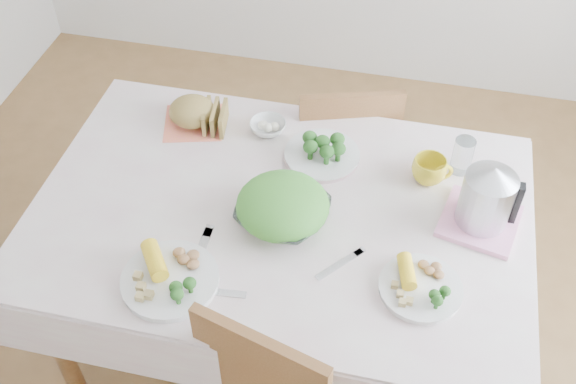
% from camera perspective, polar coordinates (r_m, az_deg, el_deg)
% --- Properties ---
extents(floor, '(3.60, 3.60, 0.00)m').
position_cam_1_polar(floor, '(2.65, -0.53, -12.63)').
color(floor, brown).
rests_on(floor, ground).
extents(dining_table, '(1.40, 0.90, 0.75)m').
position_cam_1_polar(dining_table, '(2.34, -0.59, -7.85)').
color(dining_table, brown).
rests_on(dining_table, floor).
extents(tablecloth, '(1.50, 1.00, 0.01)m').
position_cam_1_polar(tablecloth, '(2.05, -0.67, -1.55)').
color(tablecloth, silver).
rests_on(tablecloth, dining_table).
extents(chair_far, '(0.49, 0.49, 0.85)m').
position_cam_1_polar(chair_far, '(2.70, 4.39, 3.94)').
color(chair_far, brown).
rests_on(chair_far, floor).
extents(salad_bowl, '(0.32, 0.32, 0.06)m').
position_cam_1_polar(salad_bowl, '(1.99, -0.44, -1.79)').
color(salad_bowl, white).
rests_on(salad_bowl, tablecloth).
extents(dinner_plate_left, '(0.33, 0.33, 0.02)m').
position_cam_1_polar(dinner_plate_left, '(1.89, -9.95, -7.37)').
color(dinner_plate_left, white).
rests_on(dinner_plate_left, tablecloth).
extents(dinner_plate_right, '(0.25, 0.25, 0.02)m').
position_cam_1_polar(dinner_plate_right, '(1.88, 11.15, -7.98)').
color(dinner_plate_right, white).
rests_on(dinner_plate_right, tablecloth).
extents(broccoli_plate, '(0.25, 0.25, 0.02)m').
position_cam_1_polar(broccoli_plate, '(2.20, 2.89, 3.11)').
color(broccoli_plate, beige).
rests_on(broccoli_plate, tablecloth).
extents(napkin, '(0.24, 0.24, 0.00)m').
position_cam_1_polar(napkin, '(2.35, -7.99, 5.84)').
color(napkin, '#F57A58').
rests_on(napkin, tablecloth).
extents(bread_loaf, '(0.19, 0.19, 0.10)m').
position_cam_1_polar(bread_loaf, '(2.32, -8.13, 6.90)').
color(bread_loaf, olive).
rests_on(bread_loaf, napkin).
extents(fruit_bowl, '(0.13, 0.13, 0.04)m').
position_cam_1_polar(fruit_bowl, '(2.29, -1.71, 5.52)').
color(fruit_bowl, white).
rests_on(fruit_bowl, tablecloth).
extents(yellow_mug, '(0.14, 0.14, 0.09)m').
position_cam_1_polar(yellow_mug, '(2.14, 11.85, 1.82)').
color(yellow_mug, gold).
rests_on(yellow_mug, tablecloth).
extents(glass_tumbler, '(0.08, 0.08, 0.12)m').
position_cam_1_polar(glass_tumbler, '(2.19, 14.57, 3.07)').
color(glass_tumbler, white).
rests_on(glass_tumbler, tablecloth).
extents(pink_tray, '(0.26, 0.26, 0.02)m').
position_cam_1_polar(pink_tray, '(2.08, 15.89, -2.39)').
color(pink_tray, pink).
rests_on(pink_tray, tablecloth).
extents(electric_kettle, '(0.15, 0.15, 0.21)m').
position_cam_1_polar(electric_kettle, '(2.00, 16.53, -0.23)').
color(electric_kettle, '#B2B5BA').
rests_on(electric_kettle, pink_tray).
extents(fork_left, '(0.03, 0.21, 0.00)m').
position_cam_1_polar(fork_left, '(1.94, -7.59, -5.41)').
color(fork_left, silver).
rests_on(fork_left, tablecloth).
extents(fork_right, '(0.12, 0.14, 0.00)m').
position_cam_1_polar(fork_right, '(1.91, 4.39, -6.11)').
color(fork_right, silver).
rests_on(fork_right, tablecloth).
extents(knife, '(0.19, 0.04, 0.00)m').
position_cam_1_polar(knife, '(1.86, -6.49, -8.37)').
color(knife, silver).
rests_on(knife, tablecloth).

